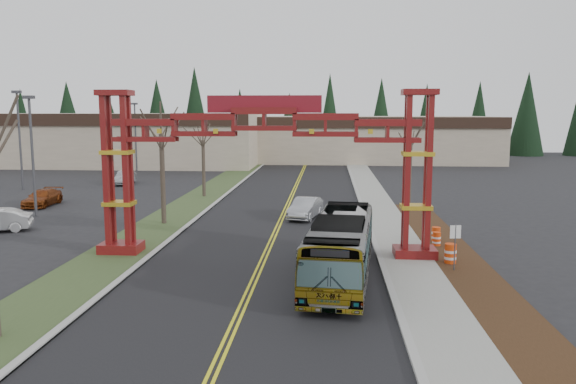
# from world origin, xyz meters

# --- Properties ---
(road) EXTENTS (12.00, 110.00, 0.02)m
(road) POSITION_xyz_m (0.00, 25.00, 0.01)
(road) COLOR black
(road) RESTS_ON ground
(lane_line_left) EXTENTS (0.12, 100.00, 0.01)m
(lane_line_left) POSITION_xyz_m (-0.12, 25.00, 0.03)
(lane_line_left) COLOR yellow
(lane_line_left) RESTS_ON road
(lane_line_right) EXTENTS (0.12, 100.00, 0.01)m
(lane_line_right) POSITION_xyz_m (0.12, 25.00, 0.03)
(lane_line_right) COLOR yellow
(lane_line_right) RESTS_ON road
(curb_right) EXTENTS (0.30, 110.00, 0.15)m
(curb_right) POSITION_xyz_m (6.15, 25.00, 0.07)
(curb_right) COLOR #AAA9A4
(curb_right) RESTS_ON ground
(sidewalk_right) EXTENTS (2.60, 110.00, 0.14)m
(sidewalk_right) POSITION_xyz_m (7.60, 25.00, 0.08)
(sidewalk_right) COLOR gray
(sidewalk_right) RESTS_ON ground
(landscape_strip) EXTENTS (2.60, 50.00, 0.12)m
(landscape_strip) POSITION_xyz_m (10.20, 10.00, 0.06)
(landscape_strip) COLOR #301E10
(landscape_strip) RESTS_ON ground
(grass_median) EXTENTS (4.00, 110.00, 0.08)m
(grass_median) POSITION_xyz_m (-8.00, 25.00, 0.04)
(grass_median) COLOR #3A4E27
(grass_median) RESTS_ON ground
(curb_left) EXTENTS (0.30, 110.00, 0.15)m
(curb_left) POSITION_xyz_m (-6.15, 25.00, 0.07)
(curb_left) COLOR #AAA9A4
(curb_left) RESTS_ON ground
(gateway_arch) EXTENTS (18.20, 1.60, 8.90)m
(gateway_arch) POSITION_xyz_m (0.00, 18.00, 5.98)
(gateway_arch) COLOR maroon
(gateway_arch) RESTS_ON ground
(retail_building_west) EXTENTS (46.00, 22.30, 7.50)m
(retail_building_west) POSITION_xyz_m (-30.00, 71.96, 3.76)
(retail_building_west) COLOR tan
(retail_building_west) RESTS_ON ground
(retail_building_east) EXTENTS (38.00, 20.30, 7.00)m
(retail_building_east) POSITION_xyz_m (10.00, 79.95, 3.51)
(retail_building_east) COLOR tan
(retail_building_east) RESTS_ON ground
(conifer_treeline) EXTENTS (116.10, 5.60, 13.00)m
(conifer_treeline) POSITION_xyz_m (0.25, 92.00, 6.49)
(conifer_treeline) COLOR black
(conifer_treeline) RESTS_ON ground
(transit_bus) EXTENTS (3.65, 11.09, 3.03)m
(transit_bus) POSITION_xyz_m (3.99, 13.97, 1.52)
(transit_bus) COLOR #9A9EA1
(transit_bus) RESTS_ON ground
(silver_sedan) EXTENTS (2.63, 4.80, 1.50)m
(silver_sedan) POSITION_xyz_m (1.73, 29.05, 0.75)
(silver_sedan) COLOR #A5A8AD
(silver_sedan) RESTS_ON ground
(parked_car_mid_a) EXTENTS (2.07, 4.72, 1.35)m
(parked_car_mid_a) POSITION_xyz_m (-20.28, 32.90, 0.68)
(parked_car_mid_a) COLOR maroon
(parked_car_mid_a) RESTS_ON ground
(parked_car_far_a) EXTENTS (2.09, 4.54, 1.44)m
(parked_car_far_a) POSITION_xyz_m (-18.46, 47.08, 0.72)
(parked_car_far_a) COLOR #9DA1A4
(parked_car_far_a) RESTS_ON ground
(bare_tree_median_mid) EXTENTS (3.33, 3.33, 8.44)m
(bare_tree_median_mid) POSITION_xyz_m (-8.00, 26.11, 6.20)
(bare_tree_median_mid) COLOR #382D26
(bare_tree_median_mid) RESTS_ON ground
(bare_tree_median_far) EXTENTS (3.13, 3.13, 7.24)m
(bare_tree_median_far) POSITION_xyz_m (-8.00, 38.81, 5.14)
(bare_tree_median_far) COLOR #382D26
(bare_tree_median_far) RESTS_ON ground
(bare_tree_right_far) EXTENTS (2.92, 2.92, 7.12)m
(bare_tree_right_far) POSITION_xyz_m (10.00, 34.50, 5.16)
(bare_tree_right_far) COLOR #382D26
(bare_tree_right_far) RESTS_ON ground
(light_pole_near) EXTENTS (0.77, 0.39, 8.92)m
(light_pole_near) POSITION_xyz_m (-18.36, 28.25, 5.16)
(light_pole_near) COLOR #3F3F44
(light_pole_near) RESTS_ON ground
(light_pole_mid) EXTENTS (0.85, 0.43, 9.82)m
(light_pole_mid) POSITION_xyz_m (-27.21, 42.23, 5.68)
(light_pole_mid) COLOR #3F3F44
(light_pole_mid) RESTS_ON ground
(light_pole_far) EXTENTS (0.77, 0.39, 8.91)m
(light_pole_far) POSITION_xyz_m (-22.00, 60.99, 5.15)
(light_pole_far) COLOR #3F3F44
(light_pole_far) RESTS_ON ground
(street_sign) EXTENTS (0.53, 0.11, 2.34)m
(street_sign) POSITION_xyz_m (9.52, 15.50, 1.68)
(street_sign) COLOR #3F3F44
(street_sign) RESTS_ON ground
(barrel_south) EXTENTS (0.60, 0.60, 1.12)m
(barrel_south) POSITION_xyz_m (9.61, 16.82, 0.56)
(barrel_south) COLOR #DF3F0C
(barrel_south) RESTS_ON ground
(barrel_mid) EXTENTS (0.48, 0.48, 0.89)m
(barrel_mid) POSITION_xyz_m (9.64, 20.63, 0.45)
(barrel_mid) COLOR #DF3F0C
(barrel_mid) RESTS_ON ground
(barrel_north) EXTENTS (0.52, 0.52, 0.97)m
(barrel_north) POSITION_xyz_m (9.80, 21.70, 0.49)
(barrel_north) COLOR #DF3F0C
(barrel_north) RESTS_ON ground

